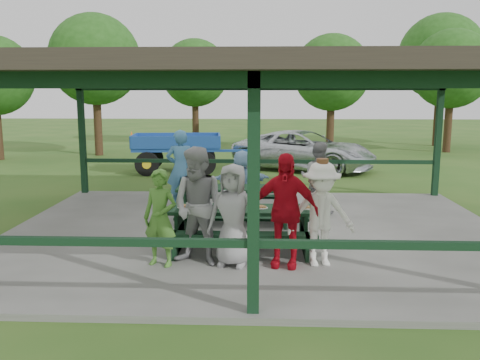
{
  "coord_description": "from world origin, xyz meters",
  "views": [
    {
      "loc": [
        0.08,
        -9.89,
        2.86
      ],
      "look_at": [
        -0.31,
        -0.3,
        1.19
      ],
      "focal_mm": 38.0,
      "sensor_mm": 36.0,
      "label": 1
    }
  ],
  "objects_px": {
    "picnic_table_far": "(235,200)",
    "contestant_grey_left": "(200,207)",
    "contestant_red": "(284,210)",
    "contestant_white_fedora": "(321,214)",
    "contestant_green": "(160,218)",
    "picnic_table_near": "(242,223)",
    "contestant_grey_mid": "(233,215)",
    "pickup_truck": "(304,150)",
    "farm_trailer": "(177,152)",
    "spectator_grey": "(317,178)",
    "spectator_lblue": "(242,182)",
    "spectator_blue": "(181,169)"
  },
  "relations": [
    {
      "from": "contestant_grey_mid",
      "to": "contestant_red",
      "type": "relative_size",
      "value": 0.9
    },
    {
      "from": "contestant_grey_mid",
      "to": "spectator_blue",
      "type": "xyz_separation_m",
      "value": [
        -1.48,
        4.09,
        0.12
      ]
    },
    {
      "from": "farm_trailer",
      "to": "spectator_blue",
      "type": "bearing_deg",
      "value": -85.62
    },
    {
      "from": "contestant_grey_mid",
      "to": "pickup_truck",
      "type": "height_order",
      "value": "contestant_grey_mid"
    },
    {
      "from": "picnic_table_far",
      "to": "contestant_green",
      "type": "height_order",
      "value": "contestant_green"
    },
    {
      "from": "picnic_table_far",
      "to": "pickup_truck",
      "type": "distance_m",
      "value": 8.36
    },
    {
      "from": "farm_trailer",
      "to": "contestant_red",
      "type": "bearing_deg",
      "value": -77.41
    },
    {
      "from": "picnic_table_far",
      "to": "spectator_grey",
      "type": "xyz_separation_m",
      "value": [
        1.84,
        0.77,
        0.35
      ]
    },
    {
      "from": "contestant_white_fedora",
      "to": "spectator_blue",
      "type": "bearing_deg",
      "value": 116.93
    },
    {
      "from": "picnic_table_near",
      "to": "spectator_lblue",
      "type": "bearing_deg",
      "value": 92.02
    },
    {
      "from": "contestant_green",
      "to": "contestant_red",
      "type": "relative_size",
      "value": 0.85
    },
    {
      "from": "picnic_table_far",
      "to": "contestant_grey_left",
      "type": "distance_m",
      "value": 2.88
    },
    {
      "from": "picnic_table_far",
      "to": "contestant_grey_left",
      "type": "xyz_separation_m",
      "value": [
        -0.43,
        -2.81,
        0.48
      ]
    },
    {
      "from": "contestant_white_fedora",
      "to": "spectator_blue",
      "type": "xyz_separation_m",
      "value": [
        -2.88,
        4.03,
        0.1
      ]
    },
    {
      "from": "contestant_grey_left",
      "to": "farm_trailer",
      "type": "bearing_deg",
      "value": 120.1
    },
    {
      "from": "picnic_table_near",
      "to": "picnic_table_far",
      "type": "relative_size",
      "value": 1.04
    },
    {
      "from": "contestant_grey_left",
      "to": "farm_trailer",
      "type": "height_order",
      "value": "contestant_grey_left"
    },
    {
      "from": "picnic_table_far",
      "to": "picnic_table_near",
      "type": "bearing_deg",
      "value": -83.86
    },
    {
      "from": "contestant_red",
      "to": "spectator_blue",
      "type": "distance_m",
      "value": 4.7
    },
    {
      "from": "spectator_lblue",
      "to": "spectator_blue",
      "type": "height_order",
      "value": "spectator_blue"
    },
    {
      "from": "contestant_grey_mid",
      "to": "spectator_blue",
      "type": "bearing_deg",
      "value": 123.97
    },
    {
      "from": "picnic_table_near",
      "to": "contestant_grey_left",
      "type": "relative_size",
      "value": 1.35
    },
    {
      "from": "contestant_green",
      "to": "spectator_lblue",
      "type": "relative_size",
      "value": 1.07
    },
    {
      "from": "spectator_lblue",
      "to": "spectator_blue",
      "type": "xyz_separation_m",
      "value": [
        -1.49,
        0.48,
        0.21
      ]
    },
    {
      "from": "spectator_lblue",
      "to": "spectator_grey",
      "type": "xyz_separation_m",
      "value": [
        1.73,
        -0.0,
        0.09
      ]
    },
    {
      "from": "contestant_green",
      "to": "contestant_red",
      "type": "height_order",
      "value": "contestant_red"
    },
    {
      "from": "picnic_table_near",
      "to": "contestant_red",
      "type": "xyz_separation_m",
      "value": [
        0.71,
        -0.85,
        0.44
      ]
    },
    {
      "from": "contestant_grey_mid",
      "to": "contestant_white_fedora",
      "type": "height_order",
      "value": "contestant_white_fedora"
    },
    {
      "from": "contestant_red",
      "to": "farm_trailer",
      "type": "distance_m",
      "value": 10.76
    },
    {
      "from": "contestant_grey_left",
      "to": "spectator_grey",
      "type": "xyz_separation_m",
      "value": [
        2.27,
        3.58,
        -0.13
      ]
    },
    {
      "from": "contestant_white_fedora",
      "to": "contestant_red",
      "type": "bearing_deg",
      "value": 178.07
    },
    {
      "from": "picnic_table_far",
      "to": "contestant_grey_mid",
      "type": "relative_size",
      "value": 1.5
    },
    {
      "from": "contestant_grey_left",
      "to": "spectator_blue",
      "type": "xyz_separation_m",
      "value": [
        -0.94,
        4.06,
        -0.01
      ]
    },
    {
      "from": "spectator_lblue",
      "to": "spectator_blue",
      "type": "relative_size",
      "value": 0.78
    },
    {
      "from": "contestant_grey_mid",
      "to": "spectator_lblue",
      "type": "distance_m",
      "value": 3.61
    },
    {
      "from": "picnic_table_far",
      "to": "farm_trailer",
      "type": "xyz_separation_m",
      "value": [
        -2.46,
        7.36,
        0.16
      ]
    },
    {
      "from": "spectator_grey",
      "to": "farm_trailer",
      "type": "relative_size",
      "value": 0.39
    },
    {
      "from": "picnic_table_near",
      "to": "contestant_grey_mid",
      "type": "height_order",
      "value": "contestant_grey_mid"
    },
    {
      "from": "contestant_red",
      "to": "contestant_white_fedora",
      "type": "distance_m",
      "value": 0.59
    },
    {
      "from": "contestant_white_fedora",
      "to": "picnic_table_far",
      "type": "bearing_deg",
      "value": 109.92
    },
    {
      "from": "pickup_truck",
      "to": "farm_trailer",
      "type": "distance_m",
      "value": 4.67
    },
    {
      "from": "pickup_truck",
      "to": "contestant_white_fedora",
      "type": "bearing_deg",
      "value": -157.2
    },
    {
      "from": "contestant_grey_left",
      "to": "spectator_grey",
      "type": "height_order",
      "value": "contestant_grey_left"
    },
    {
      "from": "picnic_table_near",
      "to": "pickup_truck",
      "type": "height_order",
      "value": "pickup_truck"
    },
    {
      "from": "contestant_grey_left",
      "to": "contestant_white_fedora",
      "type": "height_order",
      "value": "contestant_grey_left"
    },
    {
      "from": "picnic_table_near",
      "to": "contestant_grey_mid",
      "type": "distance_m",
      "value": 0.92
    },
    {
      "from": "picnic_table_far",
      "to": "contestant_grey_left",
      "type": "relative_size",
      "value": 1.29
    },
    {
      "from": "spectator_blue",
      "to": "picnic_table_far",
      "type": "bearing_deg",
      "value": 132.28
    },
    {
      "from": "picnic_table_far",
      "to": "contestant_red",
      "type": "distance_m",
      "value": 3.03
    },
    {
      "from": "spectator_grey",
      "to": "pickup_truck",
      "type": "bearing_deg",
      "value": -71.77
    }
  ]
}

